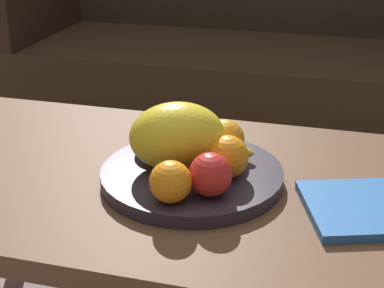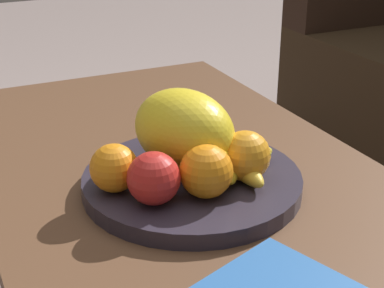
{
  "view_description": "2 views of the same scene",
  "coord_description": "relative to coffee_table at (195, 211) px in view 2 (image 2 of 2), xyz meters",
  "views": [
    {
      "loc": [
        0.26,
        -0.93,
        0.94
      ],
      "look_at": [
        0.01,
        -0.01,
        0.52
      ],
      "focal_mm": 54.89,
      "sensor_mm": 36.0,
      "label": 1
    },
    {
      "loc": [
        0.72,
        -0.35,
        0.88
      ],
      "look_at": [
        0.01,
        -0.01,
        0.52
      ],
      "focal_mm": 55.1,
      "sensor_mm": 36.0,
      "label": 2
    }
  ],
  "objects": [
    {
      "name": "coffee_table",
      "position": [
        0.0,
        0.0,
        0.0
      ],
      "size": [
        1.18,
        0.62,
        0.44
      ],
      "color": "brown",
      "rests_on": "ground_plane"
    },
    {
      "name": "fruit_bowl",
      "position": [
        0.01,
        -0.01,
        0.06
      ],
      "size": [
        0.33,
        0.33,
        0.03
      ],
      "primitive_type": "cylinder",
      "color": "#302A37",
      "rests_on": "coffee_table"
    },
    {
      "name": "melon_large_front",
      "position": [
        -0.02,
        -0.01,
        0.13
      ],
      "size": [
        0.2,
        0.18,
        0.12
      ],
      "primitive_type": "ellipsoid",
      "rotation": [
        0.0,
        0.0,
        0.37
      ],
      "color": "yellow",
      "rests_on": "fruit_bowl"
    },
    {
      "name": "orange_front",
      "position": [
        0.06,
        0.05,
        0.11
      ],
      "size": [
        0.07,
        0.07,
        0.07
      ],
      "primitive_type": "sphere",
      "color": "orange",
      "rests_on": "fruit_bowl"
    },
    {
      "name": "orange_left",
      "position": [
        0.08,
        -0.02,
        0.11
      ],
      "size": [
        0.08,
        0.08,
        0.08
      ],
      "primitive_type": "sphere",
      "color": "orange",
      "rests_on": "fruit_bowl"
    },
    {
      "name": "orange_right",
      "position": [
        0.01,
        -0.13,
        0.11
      ],
      "size": [
        0.07,
        0.07,
        0.07
      ],
      "primitive_type": "sphere",
      "color": "orange",
      "rests_on": "fruit_bowl"
    },
    {
      "name": "apple_left",
      "position": [
        0.06,
        -0.09,
        0.11
      ],
      "size": [
        0.07,
        0.07,
        0.07
      ],
      "primitive_type": "sphere",
      "color": "red",
      "rests_on": "fruit_bowl"
    },
    {
      "name": "apple_right",
      "position": [
        -0.09,
        0.05,
        0.1
      ],
      "size": [
        0.06,
        0.06,
        0.06
      ],
      "primitive_type": "sphere",
      "color": "red",
      "rests_on": "fruit_bowl"
    },
    {
      "name": "banana_bunch",
      "position": [
        0.03,
        0.04,
        0.1
      ],
      "size": [
        0.17,
        0.16,
        0.06
      ],
      "color": "yellow",
      "rests_on": "fruit_bowl"
    }
  ]
}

